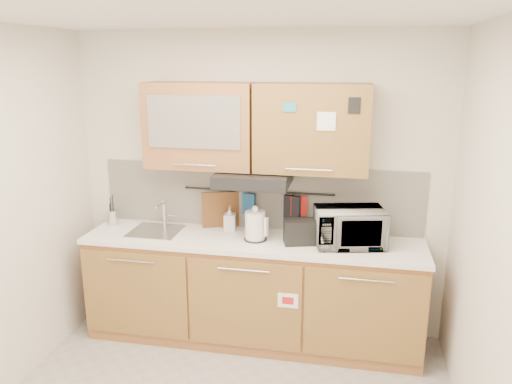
% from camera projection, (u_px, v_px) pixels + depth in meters
% --- Properties ---
extents(ceiling, '(3.20, 3.20, 0.00)m').
position_uv_depth(ceiling, '(204.00, 11.00, 2.57)').
color(ceiling, white).
rests_on(ceiling, wall_back).
extents(wall_back, '(3.20, 0.00, 3.20)m').
position_uv_depth(wall_back, '(259.00, 185.00, 4.33)').
color(wall_back, silver).
rests_on(wall_back, ground).
extents(wall_right, '(0.00, 3.00, 3.00)m').
position_uv_depth(wall_right, '(505.00, 269.00, 2.60)').
color(wall_right, silver).
rests_on(wall_right, ground).
extents(base_cabinet, '(2.80, 0.64, 0.88)m').
position_uv_depth(base_cabinet, '(252.00, 295.00, 4.26)').
color(base_cabinet, '#AA713C').
rests_on(base_cabinet, floor).
extents(countertop, '(2.82, 0.62, 0.04)m').
position_uv_depth(countertop, '(252.00, 241.00, 4.14)').
color(countertop, white).
rests_on(countertop, base_cabinet).
extents(backsplash, '(2.80, 0.02, 0.56)m').
position_uv_depth(backsplash, '(259.00, 197.00, 4.34)').
color(backsplash, silver).
rests_on(backsplash, countertop).
extents(upper_cabinets, '(1.82, 0.37, 0.70)m').
position_uv_depth(upper_cabinets, '(254.00, 127.00, 4.02)').
color(upper_cabinets, '#AA713C').
rests_on(upper_cabinets, wall_back).
extents(range_hood, '(0.60, 0.46, 0.10)m').
position_uv_depth(range_hood, '(253.00, 178.00, 4.06)').
color(range_hood, black).
rests_on(range_hood, upper_cabinets).
extents(sink, '(0.42, 0.40, 0.26)m').
position_uv_depth(sink, '(156.00, 231.00, 4.31)').
color(sink, silver).
rests_on(sink, countertop).
extents(utensil_rail, '(1.30, 0.02, 0.02)m').
position_uv_depth(utensil_rail, '(258.00, 191.00, 4.29)').
color(utensil_rail, black).
rests_on(utensil_rail, backsplash).
extents(utensil_crock, '(0.14, 0.14, 0.27)m').
position_uv_depth(utensil_crock, '(113.00, 217.00, 4.47)').
color(utensil_crock, silver).
rests_on(utensil_crock, countertop).
extents(kettle, '(0.22, 0.22, 0.29)m').
position_uv_depth(kettle, '(255.00, 226.00, 4.08)').
color(kettle, silver).
rests_on(kettle, countertop).
extents(toaster, '(0.29, 0.22, 0.20)m').
position_uv_depth(toaster, '(300.00, 232.00, 4.00)').
color(toaster, black).
rests_on(toaster, countertop).
extents(microwave, '(0.61, 0.48, 0.30)m').
position_uv_depth(microwave, '(349.00, 227.00, 3.96)').
color(microwave, '#999999').
rests_on(microwave, countertop).
extents(soap_bottle, '(0.11, 0.11, 0.21)m').
position_uv_depth(soap_bottle, '(230.00, 218.00, 4.32)').
color(soap_bottle, '#999999').
rests_on(soap_bottle, countertop).
extents(cutting_board, '(0.32, 0.14, 0.41)m').
position_uv_depth(cutting_board, '(221.00, 214.00, 4.40)').
color(cutting_board, brown).
rests_on(cutting_board, utensil_rail).
extents(oven_mitt, '(0.12, 0.05, 0.19)m').
position_uv_depth(oven_mitt, '(249.00, 204.00, 4.32)').
color(oven_mitt, navy).
rests_on(oven_mitt, utensil_rail).
extents(dark_pouch, '(0.15, 0.09, 0.23)m').
position_uv_depth(dark_pouch, '(292.00, 209.00, 4.25)').
color(dark_pouch, black).
rests_on(dark_pouch, utensil_rail).
extents(pot_holder, '(0.14, 0.04, 0.17)m').
position_uv_depth(pot_holder, '(299.00, 206.00, 4.23)').
color(pot_holder, '#AE1C17').
rests_on(pot_holder, utensil_rail).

